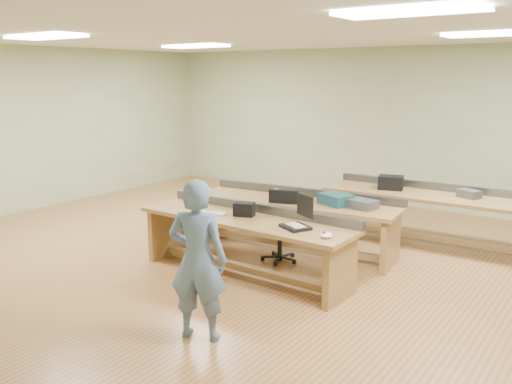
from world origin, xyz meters
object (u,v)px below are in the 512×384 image
mug (297,196)px  drinks_can (276,193)px  person (198,260)px  task_chair (281,235)px  parts_bin_teal (336,199)px  parts_bin_grey (361,204)px  workbench_mid (296,213)px  laptop_base (295,227)px  camera_bag (244,209)px  workbench_back (431,206)px  workbench_front (246,232)px

mug → drinks_can: drinks_can is taller
person → task_chair: (-0.59, 2.34, -0.43)m
task_chair → parts_bin_teal: (0.55, 0.51, 0.48)m
person → mug: 2.88m
person → parts_bin_grey: (0.32, 2.87, 0.03)m
workbench_mid → mug: workbench_mid is taller
laptop_base → drinks_can: size_ratio=2.51×
person → drinks_can: 2.89m
parts_bin_grey → task_chair: bearing=-149.6°
person → camera_bag: person is taller
workbench_back → camera_bag: bearing=-121.7°
laptop_base → parts_bin_teal: 1.34m
parts_bin_teal → drinks_can: size_ratio=3.31×
task_chair → mug: 0.66m
mug → parts_bin_grey: bearing=3.8°
laptop_base → camera_bag: 0.83m
workbench_back → parts_bin_grey: bearing=-111.4°
parts_bin_grey → workbench_mid: bearing=-174.4°
workbench_back → parts_bin_teal: (-0.85, -1.42, 0.26)m
laptop_base → mug: size_ratio=2.49×
parts_bin_grey → drinks_can: drinks_can is taller
workbench_mid → task_chair: 0.49m
workbench_front → drinks_can: bearing=106.0°
person → camera_bag: size_ratio=6.20×
workbench_mid → parts_bin_grey: bearing=-0.7°
task_chair → workbench_back: bearing=35.1°
workbench_front → drinks_can: drinks_can is taller
workbench_mid → task_chair: task_chair is taller
laptop_base → parts_bin_teal: parts_bin_teal is taller
parts_bin_grey → person: bearing=-96.4°
person → task_chair: 2.45m
mug → task_chair: bearing=-84.6°
camera_bag → drinks_can: camera_bag is taller
camera_bag → mug: (0.05, 1.17, -0.03)m
workbench_mid → person: person is taller
parts_bin_teal → camera_bag: bearing=-118.1°
task_chair → laptop_base: bearing=-67.3°
laptop_base → task_chair: 1.17m
workbench_mid → parts_bin_teal: size_ratio=7.11×
workbench_mid → person: 2.86m
laptop_base → camera_bag: (-0.82, 0.12, 0.07)m
laptop_base → task_chair: (-0.72, 0.81, -0.43)m
parts_bin_grey → mug: size_ratio=3.20×
workbench_mid → drinks_can: (-0.32, -0.04, 0.26)m
workbench_mid → laptop_base: bearing=-65.6°
workbench_back → laptop_base: (-0.68, -2.74, 0.21)m
parts_bin_teal → workbench_mid: bearing=-173.5°
laptop_base → camera_bag: bearing=-161.7°
task_chair → parts_bin_grey: task_chair is taller
laptop_base → camera_bag: camera_bag is taller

